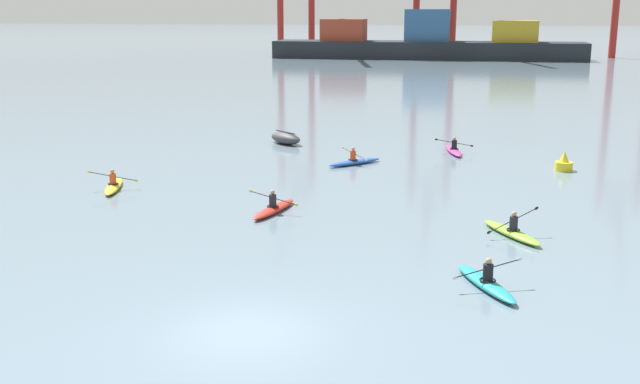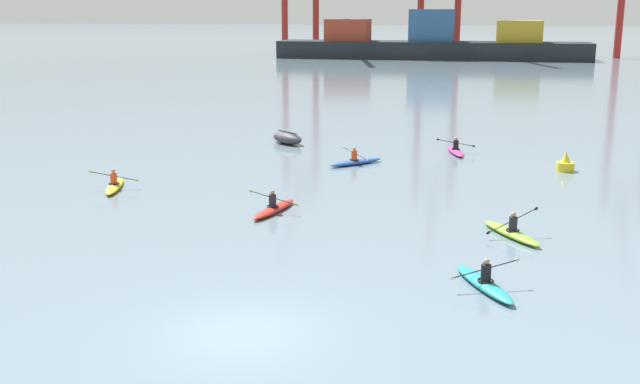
% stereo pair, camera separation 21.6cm
% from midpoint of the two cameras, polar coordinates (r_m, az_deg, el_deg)
% --- Properties ---
extents(ground_plane, '(800.00, 800.00, 0.00)m').
position_cam_midpoint_polar(ground_plane, '(19.71, -5.52, -10.47)').
color(ground_plane, slate).
extents(container_barge, '(51.46, 8.39, 8.11)m').
position_cam_midpoint_polar(container_barge, '(130.27, 8.39, 10.98)').
color(container_barge, '#1E2328').
rests_on(container_barge, ground).
extents(capsized_dinghy, '(2.70, 2.52, 0.76)m').
position_cam_midpoint_polar(capsized_dinghy, '(46.53, -2.34, 4.07)').
color(capsized_dinghy, '#38383D').
rests_on(capsized_dinghy, ground).
extents(channel_buoy, '(0.90, 0.90, 1.00)m').
position_cam_midpoint_polar(channel_buoy, '(40.59, 18.13, 2.02)').
color(channel_buoy, yellow).
rests_on(channel_buoy, ground).
extents(kayak_teal, '(2.11, 3.29, 0.95)m').
position_cam_midpoint_polar(kayak_teal, '(23.02, 12.50, -6.67)').
color(kayak_teal, teal).
rests_on(kayak_teal, ground).
extents(kayak_yellow, '(2.15, 3.42, 0.95)m').
position_cam_midpoint_polar(kayak_yellow, '(35.96, -15.05, 0.50)').
color(kayak_yellow, yellow).
rests_on(kayak_yellow, ground).
extents(kayak_lime, '(2.33, 3.19, 1.05)m').
position_cam_midpoint_polar(kayak_lime, '(28.34, 14.40, -2.93)').
color(kayak_lime, '#7ABC2D').
rests_on(kayak_lime, ground).
extents(kayak_magenta, '(2.21, 3.45, 0.95)m').
position_cam_midpoint_polar(kayak_magenta, '(44.13, 10.29, 3.11)').
color(kayak_magenta, '#C13384').
rests_on(kayak_magenta, ground).
extents(kayak_red, '(2.23, 3.45, 0.95)m').
position_cam_midpoint_polar(kayak_red, '(30.77, -3.31, -1.21)').
color(kayak_red, red).
rests_on(kayak_red, ground).
extents(kayak_blue, '(2.76, 2.90, 0.95)m').
position_cam_midpoint_polar(kayak_blue, '(40.25, 2.84, 2.32)').
color(kayak_blue, '#2856B2').
rests_on(kayak_blue, ground).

